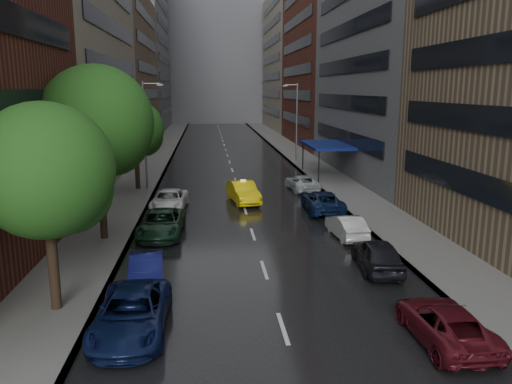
% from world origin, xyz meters
% --- Properties ---
extents(road, '(14.00, 140.00, 0.01)m').
position_xyz_m(road, '(0.00, 50.00, 0.01)').
color(road, black).
rests_on(road, ground).
extents(sidewalk_left, '(4.00, 140.00, 0.15)m').
position_xyz_m(sidewalk_left, '(-9.00, 50.00, 0.07)').
color(sidewalk_left, gray).
rests_on(sidewalk_left, ground).
extents(sidewalk_right, '(4.00, 140.00, 0.15)m').
position_xyz_m(sidewalk_right, '(9.00, 50.00, 0.07)').
color(sidewalk_right, gray).
rests_on(sidewalk_right, ground).
extents(buildings_left, '(8.00, 108.00, 38.00)m').
position_xyz_m(buildings_left, '(-15.00, 58.79, 15.99)').
color(buildings_left, maroon).
rests_on(buildings_left, ground).
extents(buildings_right, '(8.05, 109.10, 36.00)m').
position_xyz_m(buildings_right, '(15.00, 56.70, 15.03)').
color(buildings_right, '#937A5B').
rests_on(buildings_right, ground).
extents(building_far, '(40.00, 14.00, 32.00)m').
position_xyz_m(building_far, '(0.00, 118.00, 16.00)').
color(building_far, slate).
rests_on(building_far, ground).
extents(tree_near, '(5.11, 5.11, 8.15)m').
position_xyz_m(tree_near, '(-8.60, 6.27, 5.57)').
color(tree_near, '#382619').
rests_on(tree_near, ground).
extents(tree_mid, '(6.20, 6.20, 9.89)m').
position_xyz_m(tree_mid, '(-8.60, 15.66, 6.77)').
color(tree_mid, '#382619').
rests_on(tree_mid, ground).
extents(tree_far, '(4.80, 4.80, 7.65)m').
position_xyz_m(tree_far, '(-8.60, 30.22, 5.23)').
color(tree_far, '#382619').
rests_on(tree_far, ground).
extents(taxi, '(2.51, 5.11, 1.61)m').
position_xyz_m(taxi, '(0.06, 24.56, 0.81)').
color(taxi, yellow).
rests_on(taxi, ground).
extents(parked_cars_left, '(2.73, 23.86, 1.51)m').
position_xyz_m(parked_cars_left, '(-5.40, 13.33, 0.73)').
color(parked_cars_left, '#0D173F').
rests_on(parked_cars_left, ground).
extents(parked_cars_right, '(2.61, 31.00, 1.54)m').
position_xyz_m(parked_cars_right, '(5.40, 15.93, 0.71)').
color(parked_cars_right, '#57111A').
rests_on(parked_cars_right, ground).
extents(street_lamp_left, '(1.74, 0.22, 9.00)m').
position_xyz_m(street_lamp_left, '(-7.72, 30.00, 4.89)').
color(street_lamp_left, gray).
rests_on(street_lamp_left, sidewalk_left).
extents(street_lamp_right, '(1.74, 0.22, 9.00)m').
position_xyz_m(street_lamp_right, '(7.72, 45.00, 4.89)').
color(street_lamp_right, gray).
rests_on(street_lamp_right, sidewalk_right).
extents(awning, '(4.00, 8.00, 3.12)m').
position_xyz_m(awning, '(8.98, 35.00, 3.13)').
color(awning, navy).
rests_on(awning, sidewalk_right).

